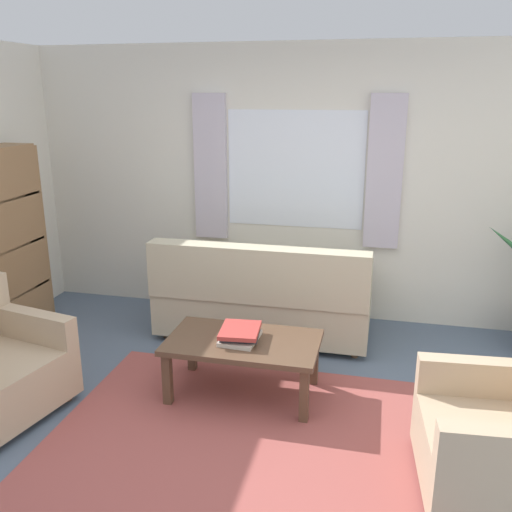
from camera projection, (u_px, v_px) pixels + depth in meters
ground_plane at (236, 437)px, 3.61m from camera, size 6.24×6.24×0.00m
wall_back at (296, 184)px, 5.34m from camera, size 5.32×0.12×2.60m
window_with_curtains at (295, 170)px, 5.22m from camera, size 1.98×0.07×1.40m
area_rug at (236, 436)px, 3.61m from camera, size 2.40×1.95×0.01m
couch at (263, 299)px, 4.99m from camera, size 1.90×0.82×0.92m
armchair_right at (511, 440)px, 2.99m from camera, size 0.88×0.90×0.88m
coffee_table at (243, 347)px, 4.01m from camera, size 1.10×0.64×0.44m
book_stack_on_table at (240, 334)px, 3.98m from camera, size 0.30×0.35×0.09m
bookshelf at (5, 245)px, 4.81m from camera, size 0.30×0.94×1.72m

